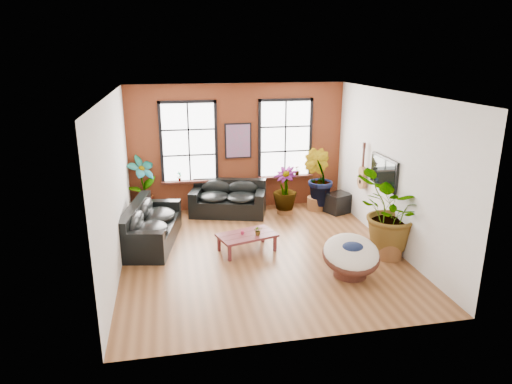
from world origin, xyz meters
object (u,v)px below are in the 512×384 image
(sofa_back, at_px, (228,199))
(coffee_table, at_px, (247,236))
(sofa_left, at_px, (149,226))
(papasan_chair, at_px, (351,255))

(sofa_back, bearing_deg, coffee_table, -72.49)
(sofa_left, bearing_deg, coffee_table, -101.18)
(coffee_table, bearing_deg, sofa_back, 75.10)
(coffee_table, relative_size, papasan_chair, 1.09)
(sofa_back, distance_m, coffee_table, 2.54)
(papasan_chair, bearing_deg, sofa_left, 156.49)
(sofa_left, height_order, coffee_table, sofa_left)
(papasan_chair, bearing_deg, coffee_table, 147.46)
(sofa_left, height_order, papasan_chair, sofa_left)
(coffee_table, bearing_deg, papasan_chair, -56.87)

